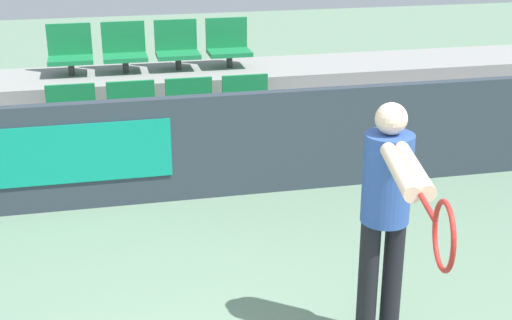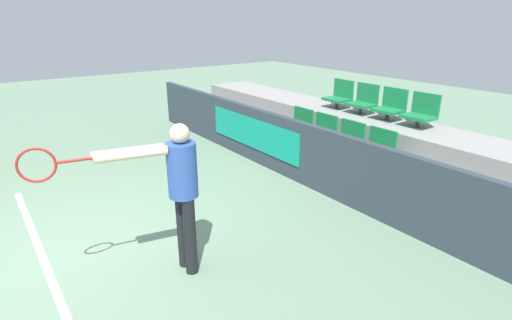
% 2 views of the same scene
% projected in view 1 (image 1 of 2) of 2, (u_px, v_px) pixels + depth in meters
% --- Properties ---
extents(barrier_wall, '(10.20, 0.14, 1.02)m').
position_uv_depth(barrier_wall, '(168.00, 150.00, 6.76)').
color(barrier_wall, '#2D3842').
rests_on(barrier_wall, ground).
extents(bleacher_tier_front, '(9.80, 1.06, 0.44)m').
position_uv_depth(bleacher_tier_front, '(165.00, 157.00, 7.43)').
color(bleacher_tier_front, gray).
rests_on(bleacher_tier_front, ground).
extents(bleacher_tier_middle, '(9.80, 1.06, 0.87)m').
position_uv_depth(bleacher_tier_middle, '(155.00, 109.00, 8.33)').
color(bleacher_tier_middle, gray).
rests_on(bleacher_tier_middle, ground).
extents(stadium_chair_0, '(0.49, 0.39, 0.55)m').
position_uv_depth(stadium_chair_0, '(72.00, 116.00, 7.19)').
color(stadium_chair_0, '#333333').
rests_on(stadium_chair_0, bleacher_tier_front).
extents(stadium_chair_1, '(0.49, 0.39, 0.55)m').
position_uv_depth(stadium_chair_1, '(132.00, 112.00, 7.32)').
color(stadium_chair_1, '#333333').
rests_on(stadium_chair_1, bleacher_tier_front).
extents(stadium_chair_2, '(0.49, 0.39, 0.55)m').
position_uv_depth(stadium_chair_2, '(191.00, 108.00, 7.44)').
color(stadium_chair_2, '#333333').
rests_on(stadium_chair_2, bleacher_tier_front).
extents(stadium_chair_3, '(0.49, 0.39, 0.55)m').
position_uv_depth(stadium_chair_3, '(247.00, 105.00, 7.57)').
color(stadium_chair_3, '#333333').
rests_on(stadium_chair_3, bleacher_tier_front).
extents(stadium_chair_4, '(0.49, 0.39, 0.55)m').
position_uv_depth(stadium_chair_4, '(70.00, 52.00, 8.01)').
color(stadium_chair_4, '#333333').
rests_on(stadium_chair_4, bleacher_tier_middle).
extents(stadium_chair_5, '(0.49, 0.39, 0.55)m').
position_uv_depth(stadium_chair_5, '(124.00, 49.00, 8.13)').
color(stadium_chair_5, '#333333').
rests_on(stadium_chair_5, bleacher_tier_middle).
extents(stadium_chair_6, '(0.49, 0.39, 0.55)m').
position_uv_depth(stadium_chair_6, '(177.00, 47.00, 8.26)').
color(stadium_chair_6, '#333333').
rests_on(stadium_chair_6, bleacher_tier_middle).
extents(stadium_chair_7, '(0.49, 0.39, 0.55)m').
position_uv_depth(stadium_chair_7, '(228.00, 45.00, 8.38)').
color(stadium_chair_7, '#333333').
rests_on(stadium_chair_7, bleacher_tier_middle).
extents(tennis_player, '(0.46, 1.55, 1.64)m').
position_uv_depth(tennis_player, '(388.00, 206.00, 4.33)').
color(tennis_player, black).
rests_on(tennis_player, ground).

